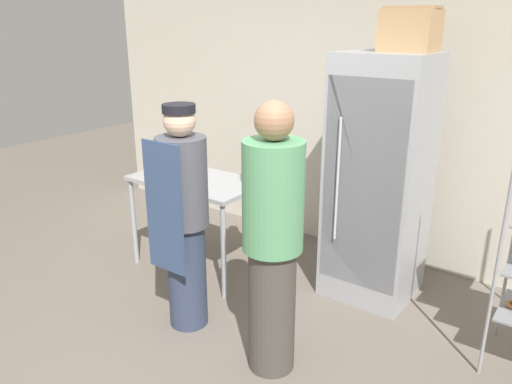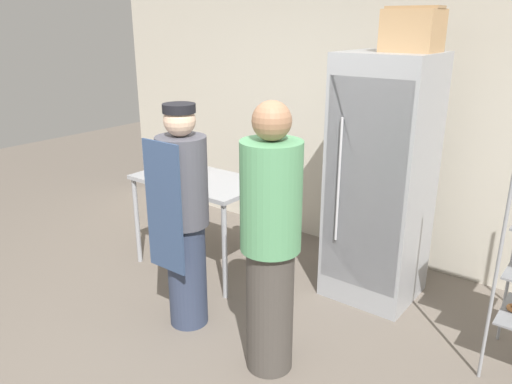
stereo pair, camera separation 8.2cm
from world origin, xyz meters
The scene contains 9 objects.
ground_plane centered at (0.00, 0.00, 0.00)m, with size 14.00×14.00×0.00m, color #6B6056.
back_wall centered at (0.00, 2.45, 1.50)m, with size 6.40×0.12×2.99m, color beige.
refrigerator centered at (0.55, 1.68, 0.99)m, with size 0.70×0.69×1.99m.
prep_counter centered at (-0.93, 1.14, 0.77)m, with size 1.17×0.67×0.87m.
donut_box centered at (-1.10, 1.16, 0.92)m, with size 0.27×0.19×0.24m.
blender_pitcher centered at (-0.51, 1.36, 1.00)m, with size 0.14×0.14×0.29m.
cardboard_storage_box centered at (0.68, 1.71, 2.14)m, with size 0.38×0.32×0.31m.
person_baker centered at (-0.37, 0.40, 0.87)m, with size 0.36×0.37×1.68m.
person_customer centered at (0.42, 0.36, 0.91)m, with size 0.38×0.38×1.78m.
Camera 1 is at (2.00, -1.97, 2.20)m, focal length 35.00 mm.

